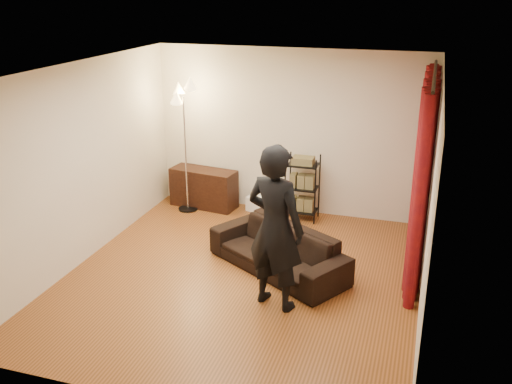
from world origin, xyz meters
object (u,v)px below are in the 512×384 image
(storage_boxes, at_px, (257,204))
(floor_lamp, at_px, (185,149))
(person, at_px, (275,228))
(sofa, at_px, (278,250))
(wire_shelf, at_px, (302,188))
(media_cabinet, at_px, (204,188))

(storage_boxes, distance_m, floor_lamp, 1.51)
(person, xyz_separation_m, storage_boxes, (-1.09, 2.79, -0.87))
(sofa, height_order, floor_lamp, floor_lamp)
(person, xyz_separation_m, wire_shelf, (-0.28, 2.68, -0.46))
(media_cabinet, bearing_deg, floor_lamp, -121.67)
(sofa, distance_m, storage_boxes, 2.14)
(sofa, distance_m, wire_shelf, 1.84)
(wire_shelf, distance_m, floor_lamp, 2.02)
(media_cabinet, xyz_separation_m, wire_shelf, (1.73, -0.05, 0.21))
(sofa, xyz_separation_m, wire_shelf, (-0.09, 1.82, 0.24))
(media_cabinet, bearing_deg, sofa, -37.95)
(floor_lamp, bearing_deg, media_cabinet, 50.59)
(person, height_order, storage_boxes, person)
(sofa, height_order, storage_boxes, sofa)
(sofa, height_order, media_cabinet, media_cabinet)
(person, bearing_deg, storage_boxes, -51.33)
(sofa, height_order, person, person)
(media_cabinet, bearing_deg, wire_shelf, 6.02)
(sofa, relative_size, floor_lamp, 0.92)
(wire_shelf, height_order, floor_lamp, floor_lamp)
(person, distance_m, media_cabinet, 3.46)
(sofa, relative_size, media_cabinet, 1.76)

